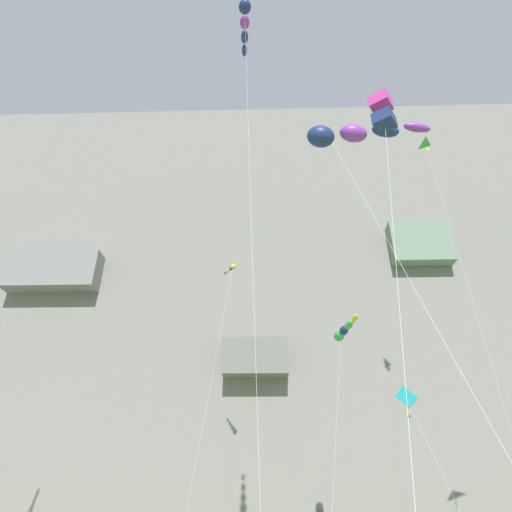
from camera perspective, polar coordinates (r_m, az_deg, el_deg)
name	(u,v)px	position (r m, az deg, el deg)	size (l,w,h in m)	color
cliff_face	(258,297)	(76.47, 0.27, -5.62)	(180.00, 30.83, 65.34)	slate
kite_box_upper_left	(382,113)	(17.44, 16.82, 18.18)	(2.67, 3.32, 16.21)	#CC3399
kite_windsock_front_field	(351,134)	(18.54, 12.75, 15.90)	(5.41, 4.63, 16.61)	navy
kite_diamond_high_left	(408,401)	(33.02, 20.00, -18.08)	(1.83, 4.75, 9.25)	teal
kite_windsock_mid_right	(231,269)	(43.80, -3.45, -1.84)	(2.83, 7.45, 23.05)	yellow
kite_windsock_far_right	(343,331)	(38.63, 11.80, -9.97)	(3.47, 6.96, 15.53)	green
kite_windsock_upper_right	(245,22)	(33.64, -1.54, 29.27)	(1.49, 5.05, 32.07)	navy
kite_delta_low_center	(434,158)	(48.20, 23.02, 12.22)	(2.80, 6.09, 34.22)	green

